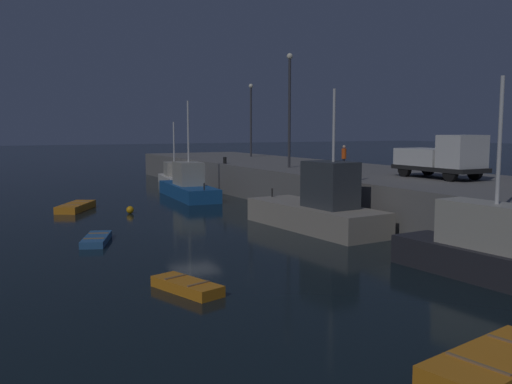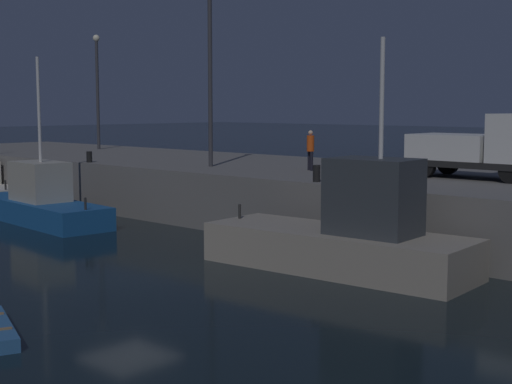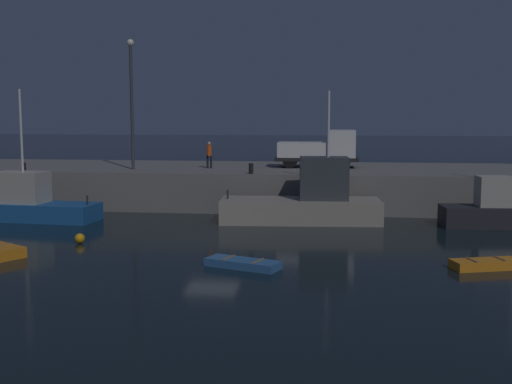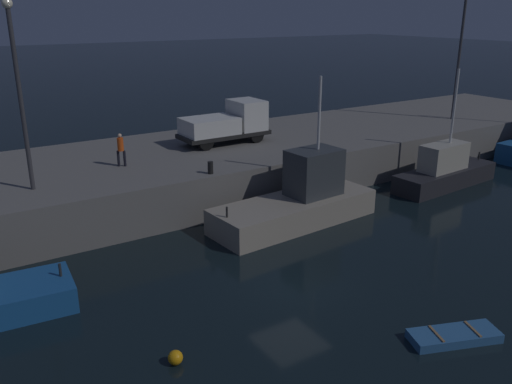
{
  "view_description": "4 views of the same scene",
  "coord_description": "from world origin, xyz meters",
  "px_view_note": "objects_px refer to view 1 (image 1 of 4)",
  "views": [
    {
      "loc": [
        28.42,
        -11.01,
        5.25
      ],
      "look_at": [
        2.82,
        2.34,
        1.98
      ],
      "focal_mm": 39.4,
      "sensor_mm": 36.0,
      "label": 1
    },
    {
      "loc": [
        17.94,
        -13.59,
        5.17
      ],
      "look_at": [
        1.55,
        4.03,
        2.41
      ],
      "focal_mm": 52.44,
      "sensor_mm": 36.0,
      "label": 2
    },
    {
      "loc": [
        5.89,
        -29.93,
        5.88
      ],
      "look_at": [
        1.63,
        4.22,
        1.76
      ],
      "focal_mm": 45.1,
      "sensor_mm": 36.0,
      "label": 3
    },
    {
      "loc": [
        -11.18,
        -14.9,
        10.24
      ],
      "look_at": [
        1.29,
        4.52,
        2.35
      ],
      "focal_mm": 37.71,
      "sensor_mm": 36.0,
      "label": 4
    }
  ],
  "objects_px": {
    "fishing_boat_grey": "(489,253)",
    "lamp_post_east": "(289,102)",
    "lamp_post_west": "(251,114)",
    "mooring_buoy_near": "(130,210)",
    "rowboat_blue_far": "(76,207)",
    "dinghy_orange_near": "(187,286)",
    "fishing_boat_white": "(188,186)",
    "dinghy_red_small": "(498,366)",
    "bollard_central": "(326,172)",
    "fishing_boat_orange": "(175,177)",
    "rowboat_white_mid": "(96,239)",
    "dockworker": "(344,156)",
    "utility_truck": "(443,157)",
    "fishing_boat_blue": "(318,209)",
    "bollard_west": "(225,160)"
  },
  "relations": [
    {
      "from": "fishing_boat_grey",
      "to": "bollard_west",
      "type": "xyz_separation_m",
      "value": [
        -28.64,
        2.89,
        1.71
      ]
    },
    {
      "from": "bollard_central",
      "to": "fishing_boat_blue",
      "type": "bearing_deg",
      "value": -39.57
    },
    {
      "from": "fishing_boat_grey",
      "to": "lamp_post_east",
      "type": "xyz_separation_m",
      "value": [
        -22.34,
        5.24,
        6.25
      ]
    },
    {
      "from": "dinghy_orange_near",
      "to": "bollard_central",
      "type": "xyz_separation_m",
      "value": [
        -10.83,
        12.87,
        2.53
      ]
    },
    {
      "from": "fishing_boat_blue",
      "to": "rowboat_blue_far",
      "type": "relative_size",
      "value": 2.28
    },
    {
      "from": "dinghy_orange_near",
      "to": "dinghy_red_small",
      "type": "xyz_separation_m",
      "value": [
        9.0,
        3.62,
        0.08
      ]
    },
    {
      "from": "mooring_buoy_near",
      "to": "fishing_boat_blue",
      "type": "bearing_deg",
      "value": 35.53
    },
    {
      "from": "dinghy_orange_near",
      "to": "dinghy_red_small",
      "type": "bearing_deg",
      "value": 21.92
    },
    {
      "from": "lamp_post_west",
      "to": "bollard_central",
      "type": "bearing_deg",
      "value": -16.61
    },
    {
      "from": "dockworker",
      "to": "fishing_boat_white",
      "type": "bearing_deg",
      "value": -140.39
    },
    {
      "from": "rowboat_blue_far",
      "to": "dockworker",
      "type": "bearing_deg",
      "value": 69.06
    },
    {
      "from": "dinghy_orange_near",
      "to": "lamp_post_west",
      "type": "bearing_deg",
      "value": 149.97
    },
    {
      "from": "fishing_boat_white",
      "to": "lamp_post_west",
      "type": "xyz_separation_m",
      "value": [
        -11.08,
        11.03,
        5.83
      ]
    },
    {
      "from": "lamp_post_west",
      "to": "lamp_post_east",
      "type": "distance_m",
      "value": 16.36
    },
    {
      "from": "fishing_boat_white",
      "to": "bollard_central",
      "type": "relative_size",
      "value": 14.37
    },
    {
      "from": "utility_truck",
      "to": "bollard_central",
      "type": "bearing_deg",
      "value": -127.43
    },
    {
      "from": "dinghy_red_small",
      "to": "rowboat_white_mid",
      "type": "bearing_deg",
      "value": -166.01
    },
    {
      "from": "fishing_boat_grey",
      "to": "rowboat_blue_far",
      "type": "relative_size",
      "value": 1.95
    },
    {
      "from": "rowboat_blue_far",
      "to": "dockworker",
      "type": "height_order",
      "value": "dockworker"
    },
    {
      "from": "utility_truck",
      "to": "mooring_buoy_near",
      "type": "bearing_deg",
      "value": -124.88
    },
    {
      "from": "fishing_boat_blue",
      "to": "rowboat_blue_far",
      "type": "xyz_separation_m",
      "value": [
        -13.05,
        -9.96,
        -0.88
      ]
    },
    {
      "from": "fishing_boat_blue",
      "to": "lamp_post_east",
      "type": "relative_size",
      "value": 1.08
    },
    {
      "from": "fishing_boat_orange",
      "to": "rowboat_blue_far",
      "type": "bearing_deg",
      "value": -40.88
    },
    {
      "from": "fishing_boat_white",
      "to": "dinghy_red_small",
      "type": "height_order",
      "value": "fishing_boat_white"
    },
    {
      "from": "rowboat_blue_far",
      "to": "mooring_buoy_near",
      "type": "xyz_separation_m",
      "value": [
        2.95,
        2.75,
        0.0
      ]
    },
    {
      "from": "rowboat_white_mid",
      "to": "rowboat_blue_far",
      "type": "bearing_deg",
      "value": 174.84
    },
    {
      "from": "rowboat_blue_far",
      "to": "lamp_post_east",
      "type": "height_order",
      "value": "lamp_post_east"
    },
    {
      "from": "dinghy_red_small",
      "to": "lamp_post_east",
      "type": "height_order",
      "value": "lamp_post_east"
    },
    {
      "from": "fishing_boat_orange",
      "to": "bollard_west",
      "type": "bearing_deg",
      "value": 9.21
    },
    {
      "from": "fishing_boat_white",
      "to": "dinghy_red_small",
      "type": "distance_m",
      "value": 32.83
    },
    {
      "from": "rowboat_blue_far",
      "to": "dockworker",
      "type": "relative_size",
      "value": 2.25
    },
    {
      "from": "fishing_boat_grey",
      "to": "lamp_post_west",
      "type": "height_order",
      "value": "lamp_post_west"
    },
    {
      "from": "dockworker",
      "to": "mooring_buoy_near",
      "type": "bearing_deg",
      "value": -103.77
    },
    {
      "from": "lamp_post_west",
      "to": "fishing_boat_white",
      "type": "bearing_deg",
      "value": -44.85
    },
    {
      "from": "lamp_post_east",
      "to": "dockworker",
      "type": "xyz_separation_m",
      "value": [
        4.74,
        1.47,
        -3.82
      ]
    },
    {
      "from": "dinghy_red_small",
      "to": "fishing_boat_white",
      "type": "bearing_deg",
      "value": 170.75
    },
    {
      "from": "dinghy_orange_near",
      "to": "rowboat_blue_far",
      "type": "xyz_separation_m",
      "value": [
        -20.43,
        0.06,
        0.05
      ]
    },
    {
      "from": "dinghy_red_small",
      "to": "bollard_central",
      "type": "xyz_separation_m",
      "value": [
        -19.83,
        9.25,
        2.45
      ]
    },
    {
      "from": "lamp_post_east",
      "to": "fishing_boat_orange",
      "type": "bearing_deg",
      "value": -165.81
    },
    {
      "from": "fishing_boat_orange",
      "to": "bollard_west",
      "type": "xyz_separation_m",
      "value": [
        8.39,
        1.36,
        1.96
      ]
    },
    {
      "from": "dockworker",
      "to": "rowboat_blue_far",
      "type": "bearing_deg",
      "value": -110.94
    },
    {
      "from": "fishing_boat_white",
      "to": "fishing_boat_blue",
      "type": "bearing_deg",
      "value": 4.02
    },
    {
      "from": "lamp_post_west",
      "to": "lamp_post_east",
      "type": "bearing_deg",
      "value": -17.12
    },
    {
      "from": "fishing_boat_grey",
      "to": "dinghy_orange_near",
      "type": "relative_size",
      "value": 2.69
    },
    {
      "from": "lamp_post_west",
      "to": "mooring_buoy_near",
      "type": "bearing_deg",
      "value": -45.2
    },
    {
      "from": "fishing_boat_grey",
      "to": "lamp_post_east",
      "type": "distance_m",
      "value": 23.79
    },
    {
      "from": "dinghy_red_small",
      "to": "bollard_central",
      "type": "height_order",
      "value": "bollard_central"
    },
    {
      "from": "dinghy_orange_near",
      "to": "bollard_west",
      "type": "distance_m",
      "value": 28.3
    },
    {
      "from": "lamp_post_east",
      "to": "bollard_west",
      "type": "height_order",
      "value": "lamp_post_east"
    },
    {
      "from": "fishing_boat_blue",
      "to": "utility_truck",
      "type": "relative_size",
      "value": 1.62
    }
  ]
}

